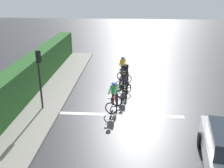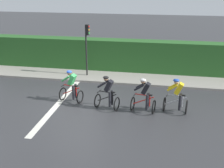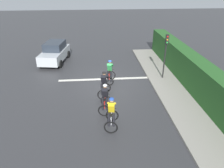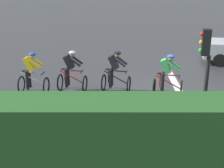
{
  "view_description": "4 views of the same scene",
  "coord_description": "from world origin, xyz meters",
  "px_view_note": "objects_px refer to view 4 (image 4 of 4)",
  "views": [
    {
      "loc": [
        0.59,
        -13.29,
        6.54
      ],
      "look_at": [
        -0.45,
        0.99,
        1.01
      ],
      "focal_mm": 41.69,
      "sensor_mm": 36.0,
      "label": 1
    },
    {
      "loc": [
        12.28,
        4.05,
        5.84
      ],
      "look_at": [
        -0.58,
        1.68,
        0.98
      ],
      "focal_mm": 44.8,
      "sensor_mm": 36.0,
      "label": 2
    },
    {
      "loc": [
        0.79,
        13.62,
        6.79
      ],
      "look_at": [
        -0.2,
        1.96,
        1.01
      ],
      "focal_mm": 34.58,
      "sensor_mm": 36.0,
      "label": 3
    },
    {
      "loc": [
        -11.84,
        1.72,
        4.78
      ],
      "look_at": [
        -0.99,
        1.75,
        0.78
      ],
      "focal_mm": 52.24,
      "sensor_mm": 36.0,
      "label": 4
    }
  ],
  "objects_px": {
    "cyclist_mid": "(115,72)",
    "traffic_light_near_crossing": "(205,74)",
    "cyclist_lead": "(32,74)",
    "cyclist_fourth": "(167,77)",
    "cyclist_second": "(71,72)"
  },
  "relations": [
    {
      "from": "cyclist_mid",
      "to": "cyclist_fourth",
      "type": "height_order",
      "value": "same"
    },
    {
      "from": "traffic_light_near_crossing",
      "to": "cyclist_fourth",
      "type": "bearing_deg",
      "value": 3.27
    },
    {
      "from": "cyclist_lead",
      "to": "traffic_light_near_crossing",
      "type": "relative_size",
      "value": 0.5
    },
    {
      "from": "cyclist_fourth",
      "to": "traffic_light_near_crossing",
      "type": "xyz_separation_m",
      "value": [
        -3.95,
        -0.23,
        1.43
      ]
    },
    {
      "from": "cyclist_fourth",
      "to": "cyclist_second",
      "type": "bearing_deg",
      "value": 81.66
    },
    {
      "from": "cyclist_mid",
      "to": "cyclist_lead",
      "type": "bearing_deg",
      "value": 93.54
    },
    {
      "from": "cyclist_mid",
      "to": "traffic_light_near_crossing",
      "type": "relative_size",
      "value": 0.5
    },
    {
      "from": "cyclist_mid",
      "to": "traffic_light_near_crossing",
      "type": "xyz_separation_m",
      "value": [
        -4.46,
        -2.18,
        1.43
      ]
    },
    {
      "from": "cyclist_lead",
      "to": "cyclist_mid",
      "type": "xyz_separation_m",
      "value": [
        0.2,
        -3.22,
        0.0
      ]
    },
    {
      "from": "cyclist_lead",
      "to": "cyclist_fourth",
      "type": "height_order",
      "value": "same"
    },
    {
      "from": "cyclist_lead",
      "to": "traffic_light_near_crossing",
      "type": "distance_m",
      "value": 7.03
    },
    {
      "from": "cyclist_mid",
      "to": "cyclist_fourth",
      "type": "relative_size",
      "value": 1.0
    },
    {
      "from": "cyclist_second",
      "to": "cyclist_mid",
      "type": "height_order",
      "value": "same"
    },
    {
      "from": "cyclist_lead",
      "to": "cyclist_second",
      "type": "height_order",
      "value": "same"
    },
    {
      "from": "traffic_light_near_crossing",
      "to": "cyclist_second",
      "type": "bearing_deg",
      "value": 41.12
    }
  ]
}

